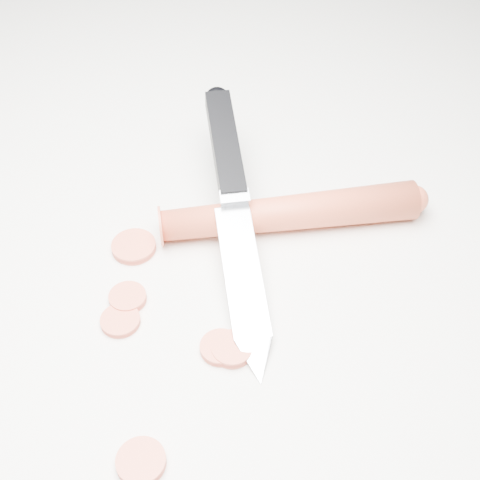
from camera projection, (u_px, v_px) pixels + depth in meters
The scene contains 9 objects.
ground at pixel (210, 302), 0.53m from camera, with size 2.40×2.40×0.00m, color white.
carrot at pixel (290, 213), 0.57m from camera, with size 0.03×0.03×0.22m, color #CB4224.
carrot_slice_0 at pixel (141, 462), 0.43m from camera, with size 0.03×0.03×0.01m, color #D55337.
carrot_slice_1 at pixel (232, 349), 0.49m from camera, with size 0.03×0.03×0.01m, color #D55337.
carrot_slice_2 at pixel (128, 298), 0.53m from camera, with size 0.03×0.03×0.01m, color #D55337.
carrot_slice_3 at pixel (221, 348), 0.50m from camera, with size 0.03×0.03×0.01m, color #D55337.
carrot_slice_4 at pixel (134, 247), 0.56m from camera, with size 0.04×0.04×0.01m, color #D55337.
carrot_slice_5 at pixel (120, 321), 0.51m from camera, with size 0.03×0.03×0.01m, color #D55337.
kitchen_knife at pixel (237, 213), 0.55m from camera, with size 0.20×0.24×0.07m, color silver, non-canonical shape.
Camera 1 is at (0.19, -0.27, 0.42)m, focal length 50.00 mm.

